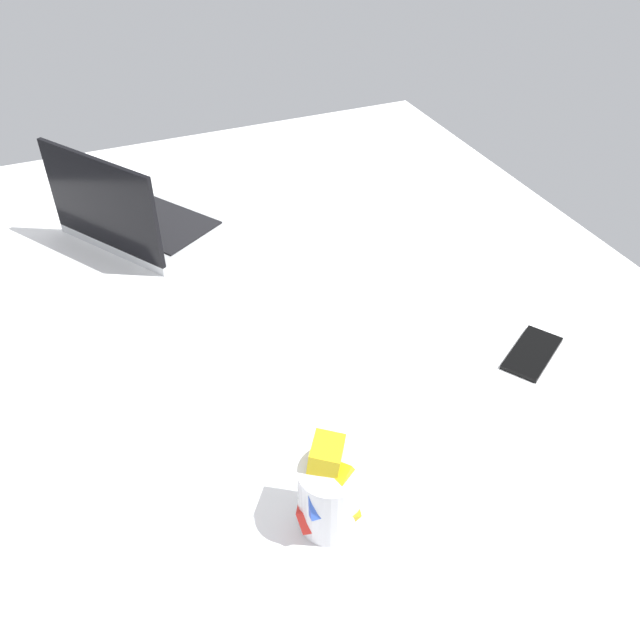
{
  "coord_description": "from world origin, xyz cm",
  "views": [
    {
      "loc": [
        -100.42,
        40.91,
        100.35
      ],
      "look_at": [
        -13.03,
        4.15,
        24.0
      ],
      "focal_mm": 37.57,
      "sensor_mm": 36.0,
      "label": 1
    }
  ],
  "objects": [
    {
      "name": "bed_mattress",
      "position": [
        0.0,
        0.0,
        9.0
      ],
      "size": [
        180.0,
        140.0,
        18.0
      ],
      "primitive_type": "cube",
      "color": "white",
      "rests_on": "ground"
    },
    {
      "name": "snack_cup",
      "position": [
        -48.69,
        17.86,
        24.17
      ],
      "size": [
        9.99,
        9.83,
        14.25
      ],
      "color": "silver",
      "rests_on": "bed_mattress"
    },
    {
      "name": "laptop",
      "position": [
        38.73,
        28.13,
        22.41
      ],
      "size": [
        40.2,
        37.27,
        23.0
      ],
      "rotation": [
        0.0,
        0.0,
        0.58
      ],
      "color": "#B7BABC",
      "rests_on": "bed_mattress"
    },
    {
      "name": "cell_phone",
      "position": [
        -30.74,
        -30.81,
        18.4
      ],
      "size": [
        13.27,
        15.46,
        0.8
      ],
      "primitive_type": "cube",
      "rotation": [
        0.0,
        0.0,
        0.57
      ],
      "color": "black",
      "rests_on": "bed_mattress"
    }
  ]
}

